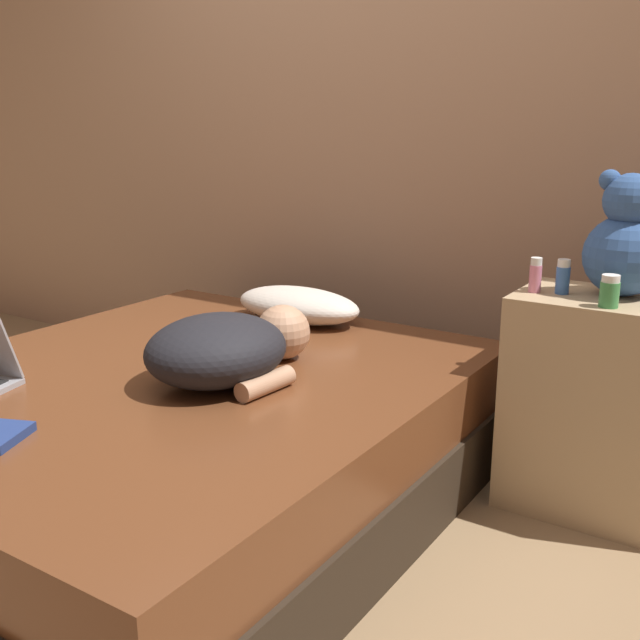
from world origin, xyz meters
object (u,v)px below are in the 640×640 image
Objects in this scene: pillow at (298,305)px; teddy_bear at (626,242)px; bottle_pink at (535,275)px; bottle_green at (610,292)px; person_lying at (227,348)px; bottle_blue at (563,277)px.

teddy_bear reaches higher than pillow.
teddy_bear is 3.46× the size of bottle_pink.
pillow is at bearing -179.06° from teddy_bear.
bottle_pink is at bearing -4.80° from pillow.
pillow is 4.92× the size of bottle_pink.
teddy_bear reaches higher than bottle_green.
teddy_bear reaches higher than bottle_pink.
person_lying is 5.86× the size of bottle_pink.
pillow is 0.84× the size of person_lying.
bottle_pink is at bearing -157.07° from teddy_bear.
pillow is at bearing 172.62° from bottle_green.
bottle_pink reaches higher than person_lying.
person_lying is at bearing -142.88° from bottle_blue.
pillow is 1.42× the size of teddy_bear.
pillow is at bearing 176.94° from bottle_blue.
person_lying reaches higher than pillow.
bottle_pink reaches higher than bottle_green.
bottle_pink is (-0.23, -0.10, -0.11)m from teddy_bear.
teddy_bear is 0.21m from bottle_blue.
bottle_green is at bearing -17.34° from bottle_pink.
bottle_pink is at bearing -162.16° from bottle_blue.
bottle_blue reaches higher than pillow.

